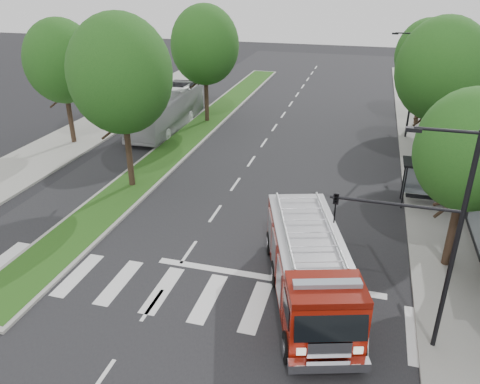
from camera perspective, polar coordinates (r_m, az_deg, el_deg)
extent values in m
plane|color=black|center=(22.34, -6.27, -7.29)|extent=(140.00, 140.00, 0.00)
cube|color=gray|center=(30.30, 23.94, -0.11)|extent=(5.00, 80.00, 0.15)
cube|color=gray|center=(36.97, -21.87, 4.70)|extent=(5.00, 80.00, 0.15)
cube|color=gray|center=(39.63, -4.97, 7.78)|extent=(3.00, 50.00, 0.14)
cube|color=#154714|center=(39.60, -4.98, 7.88)|extent=(2.60, 49.50, 0.02)
cylinder|color=black|center=(27.11, 19.38, 0.49)|extent=(0.08, 0.08, 2.50)
cylinder|color=black|center=(27.51, 25.16, -0.18)|extent=(0.08, 0.08, 2.50)
cylinder|color=black|center=(28.21, 19.29, 1.48)|extent=(0.08, 0.08, 2.50)
cylinder|color=black|center=(28.60, 24.85, 0.82)|extent=(0.08, 0.08, 2.50)
cube|color=black|center=(27.35, 22.63, 3.14)|extent=(3.20, 1.60, 0.12)
cube|color=#8C99A5|center=(28.44, 22.09, 1.32)|extent=(2.80, 0.04, 1.80)
cube|color=black|center=(28.10, 21.96, -0.63)|extent=(2.40, 0.40, 0.08)
cylinder|color=black|center=(22.25, 24.48, -4.22)|extent=(0.36, 0.36, 3.74)
ellipsoid|color=#0E360F|center=(20.84, 26.27, 4.58)|extent=(4.40, 4.40, 5.06)
cylinder|color=black|center=(33.12, 22.12, 6.29)|extent=(0.36, 0.36, 4.40)
ellipsoid|color=#0E360F|center=(32.11, 23.39, 13.53)|extent=(5.60, 5.60, 6.44)
cylinder|color=black|center=(42.76, 20.97, 10.19)|extent=(0.36, 0.36, 3.96)
ellipsoid|color=#0E360F|center=(42.02, 21.81, 15.26)|extent=(5.00, 5.00, 5.75)
cylinder|color=black|center=(28.59, -13.40, 4.86)|extent=(0.36, 0.36, 4.62)
ellipsoid|color=#0E360F|center=(27.38, -14.37, 13.73)|extent=(5.80, 5.80, 6.67)
cylinder|color=black|center=(40.86, -4.11, 11.46)|extent=(0.36, 0.36, 4.40)
ellipsoid|color=#0E360F|center=(40.04, -4.31, 17.44)|extent=(5.60, 5.60, 6.44)
cylinder|color=black|center=(37.61, -19.99, 8.60)|extent=(0.36, 0.36, 4.18)
ellipsoid|color=#0E360F|center=(36.75, -20.95, 14.68)|extent=(5.20, 5.20, 5.98)
cylinder|color=black|center=(16.32, 24.66, -6.59)|extent=(0.16, 0.16, 8.00)
cylinder|color=black|center=(14.64, 23.95, 6.87)|extent=(1.80, 0.10, 0.10)
cube|color=black|center=(14.54, 20.41, 7.15)|extent=(0.45, 0.20, 0.12)
cylinder|color=black|center=(15.40, 18.31, -1.42)|extent=(4.00, 0.10, 0.10)
imported|color=black|center=(15.55, 11.52, -1.98)|extent=(0.18, 0.22, 1.10)
cylinder|color=black|center=(38.34, 20.32, 11.82)|extent=(0.16, 0.16, 8.00)
cylinder|color=black|center=(37.65, 19.83, 17.75)|extent=(1.80, 0.10, 0.10)
cube|color=black|center=(37.61, 18.40, 17.86)|extent=(0.45, 0.20, 0.12)
cube|color=#610D05|center=(19.41, 8.17, -11.28)|extent=(4.92, 8.84, 0.25)
cube|color=#951408|center=(19.46, 7.98, -7.36)|extent=(4.32, 6.91, 2.02)
cube|color=#951408|center=(16.36, 10.21, -14.81)|extent=(2.95, 2.48, 2.12)
cube|color=#B2B2B7|center=(18.91, 8.18, -4.66)|extent=(4.32, 6.91, 0.12)
cylinder|color=#B2B2B7|center=(18.68, 5.46, -4.19)|extent=(1.89, 5.81, 0.10)
cylinder|color=#B2B2B7|center=(18.99, 10.92, -4.05)|extent=(1.89, 5.81, 0.10)
cube|color=silver|center=(16.17, 10.76, -20.05)|extent=(2.61, 1.11, 0.35)
cube|color=#8C99A5|center=(15.52, 10.59, -10.96)|extent=(2.22, 0.99, 0.18)
cylinder|color=black|center=(16.62, 6.01, -18.36)|extent=(0.67, 1.16, 1.11)
cylinder|color=black|center=(17.06, 14.14, -17.77)|extent=(0.67, 1.16, 1.11)
cylinder|color=black|center=(19.87, 4.46, -9.91)|extent=(0.67, 1.16, 1.11)
cylinder|color=black|center=(20.24, 11.10, -9.64)|extent=(0.67, 1.16, 1.11)
cylinder|color=black|center=(21.88, 3.82, -6.24)|extent=(0.67, 1.16, 1.11)
cylinder|color=black|center=(22.21, 9.82, -6.07)|extent=(0.67, 1.16, 1.11)
imported|color=silver|center=(39.74, -8.90, 9.87)|extent=(2.80, 11.27, 3.13)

